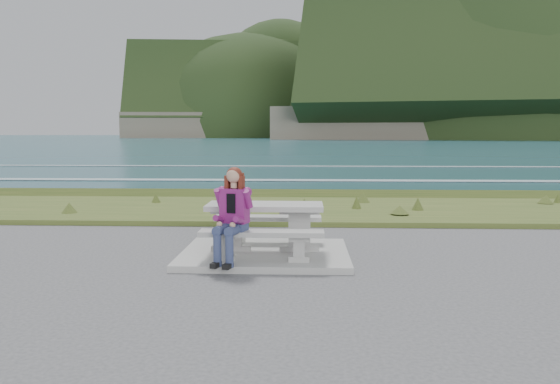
# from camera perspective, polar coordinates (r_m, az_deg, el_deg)

# --- Properties ---
(concrete_slab) EXTENTS (2.60, 2.10, 0.10)m
(concrete_slab) POSITION_cam_1_polar(r_m,az_deg,el_deg) (8.65, -1.57, -6.50)
(concrete_slab) COLOR #A5A59F
(concrete_slab) RESTS_ON ground
(picnic_table) EXTENTS (1.80, 0.75, 0.75)m
(picnic_table) POSITION_cam_1_polar(r_m,az_deg,el_deg) (8.53, -1.58, -2.34)
(picnic_table) COLOR #A5A59F
(picnic_table) RESTS_ON concrete_slab
(bench_landward) EXTENTS (1.80, 0.35, 0.45)m
(bench_landward) POSITION_cam_1_polar(r_m,az_deg,el_deg) (7.88, -1.94, -4.78)
(bench_landward) COLOR #A5A59F
(bench_landward) RESTS_ON concrete_slab
(bench_seaward) EXTENTS (1.80, 0.35, 0.45)m
(bench_seaward) POSITION_cam_1_polar(r_m,az_deg,el_deg) (9.26, -1.27, -3.13)
(bench_seaward) COLOR #A5A59F
(bench_seaward) RESTS_ON concrete_slab
(grass_verge) EXTENTS (160.00, 4.50, 0.22)m
(grass_verge) POSITION_cam_1_polar(r_m,az_deg,el_deg) (13.57, -0.06, -2.06)
(grass_verge) COLOR #32521F
(grass_verge) RESTS_ON ground
(shore_drop) EXTENTS (160.00, 0.80, 2.20)m
(shore_drop) POSITION_cam_1_polar(r_m,az_deg,el_deg) (16.44, 0.39, -0.61)
(shore_drop) COLOR #706354
(shore_drop) RESTS_ON ground
(ocean) EXTENTS (1600.00, 1600.00, 0.09)m
(ocean) POSITION_cam_1_polar(r_m,az_deg,el_deg) (33.71, 1.48, -0.07)
(ocean) COLOR #21515E
(ocean) RESTS_ON ground
(seated_woman) EXTENTS (0.55, 0.74, 1.37)m
(seated_woman) POSITION_cam_1_polar(r_m,az_deg,el_deg) (7.78, -5.21, -3.79)
(seated_woman) COLOR navy
(seated_woman) RESTS_ON concrete_slab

